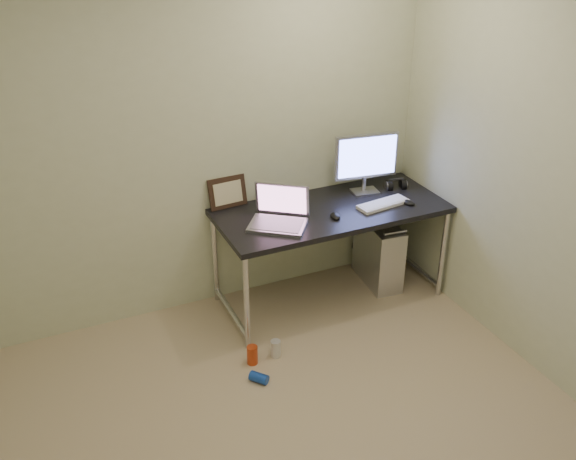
# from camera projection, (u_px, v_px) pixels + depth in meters

# --- Properties ---
(wall_back) EXTENTS (3.50, 0.02, 2.50)m
(wall_back) POSITION_uv_depth(u_px,v_px,m) (188.00, 144.00, 4.29)
(wall_back) COLOR beige
(wall_back) RESTS_ON ground
(desk) EXTENTS (1.65, 0.72, 0.75)m
(desk) POSITION_uv_depth(u_px,v_px,m) (331.00, 218.00, 4.60)
(desk) COLOR black
(desk) RESTS_ON ground
(tower_computer) EXTENTS (0.26, 0.51, 0.54)m
(tower_computer) POSITION_uv_depth(u_px,v_px,m) (378.00, 252.00, 5.00)
(tower_computer) COLOR silver
(tower_computer) RESTS_ON ground
(cable_a) EXTENTS (0.01, 0.16, 0.69)m
(cable_a) POSITION_uv_depth(u_px,v_px,m) (357.00, 223.00, 5.13)
(cable_a) COLOR black
(cable_a) RESTS_ON ground
(cable_b) EXTENTS (0.02, 0.11, 0.71)m
(cable_b) POSITION_uv_depth(u_px,v_px,m) (368.00, 224.00, 5.16)
(cable_b) COLOR black
(cable_b) RESTS_ON ground
(can_red) EXTENTS (0.09, 0.09, 0.13)m
(can_red) POSITION_uv_depth(u_px,v_px,m) (252.00, 355.00, 4.19)
(can_red) COLOR #B93B16
(can_red) RESTS_ON ground
(can_white) EXTENTS (0.08, 0.08, 0.12)m
(can_white) POSITION_uv_depth(u_px,v_px,m) (276.00, 349.00, 4.25)
(can_white) COLOR silver
(can_white) RESTS_ON ground
(can_blue) EXTENTS (0.12, 0.13, 0.06)m
(can_blue) POSITION_uv_depth(u_px,v_px,m) (259.00, 378.00, 4.04)
(can_blue) COLOR #1640AF
(can_blue) RESTS_ON ground
(laptop) EXTENTS (0.48, 0.47, 0.26)m
(laptop) POSITION_uv_depth(u_px,v_px,m) (279.00, 215.00, 4.33)
(laptop) COLOR #A8A8AE
(laptop) RESTS_ON desk
(monitor) EXTENTS (0.49, 0.17, 0.46)m
(monitor) POSITION_uv_depth(u_px,v_px,m) (366.00, 159.00, 4.69)
(monitor) COLOR #A8A8AE
(monitor) RESTS_ON desk
(keyboard) EXTENTS (0.41, 0.18, 0.02)m
(keyboard) POSITION_uv_depth(u_px,v_px,m) (383.00, 204.00, 4.60)
(keyboard) COLOR white
(keyboard) RESTS_ON desk
(mouse_right) EXTENTS (0.10, 0.12, 0.04)m
(mouse_right) POSITION_uv_depth(u_px,v_px,m) (408.00, 202.00, 4.62)
(mouse_right) COLOR black
(mouse_right) RESTS_ON desk
(mouse_left) EXTENTS (0.09, 0.12, 0.04)m
(mouse_left) POSITION_uv_depth(u_px,v_px,m) (335.00, 215.00, 4.43)
(mouse_left) COLOR black
(mouse_left) RESTS_ON desk
(headphones) EXTENTS (0.17, 0.10, 0.10)m
(headphones) POSITION_uv_depth(u_px,v_px,m) (396.00, 185.00, 4.87)
(headphones) COLOR black
(headphones) RESTS_ON desk
(picture_frame) EXTENTS (0.28, 0.10, 0.23)m
(picture_frame) POSITION_uv_depth(u_px,v_px,m) (227.00, 192.00, 4.54)
(picture_frame) COLOR black
(picture_frame) RESTS_ON desk
(webcam) EXTENTS (0.04, 0.03, 0.12)m
(webcam) POSITION_uv_depth(u_px,v_px,m) (261.00, 191.00, 4.62)
(webcam) COLOR silver
(webcam) RESTS_ON desk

